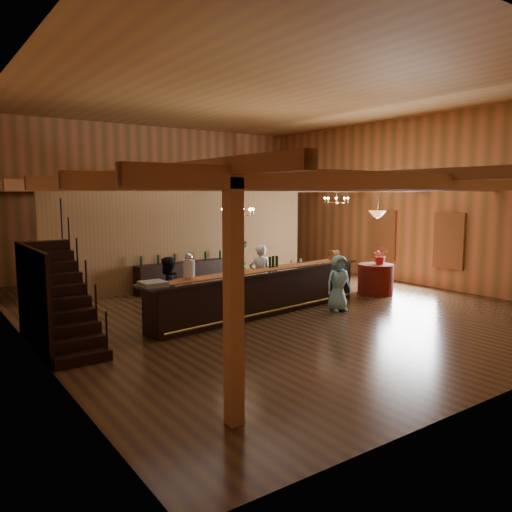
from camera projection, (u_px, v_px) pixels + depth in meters
floor at (264, 305)px, 13.58m from camera, size 14.00×14.00×0.00m
ceiling at (265, 96)px, 12.90m from camera, size 14.00×14.00×0.00m
wall_back at (156, 200)px, 18.92m from camera, size 12.00×0.10×5.50m
wall_left at (19, 207)px, 9.81m from camera, size 0.10×14.00×5.50m
wall_right at (409, 201)px, 16.67m from camera, size 0.10×14.00×5.50m
beam_grid at (254, 185)px, 13.59m from camera, size 11.90×13.90×0.39m
support_posts at (276, 248)px, 12.98m from camera, size 9.20×10.20×3.20m
partition_wall at (187, 239)px, 15.94m from camera, size 9.00×0.18×3.10m
window_right_front at (449, 241)px, 15.49m from camera, size 0.12×1.05×1.75m
window_right_back at (384, 235)px, 17.60m from camera, size 0.12×1.05×1.75m
staircase at (62, 297)px, 9.74m from camera, size 1.00×2.80×2.00m
backroom_boxes at (167, 263)px, 17.81m from camera, size 4.10×0.60×1.10m
tasting_bar at (262, 292)px, 12.45m from camera, size 6.70×1.66×1.12m
beverage_dispenser at (189, 267)px, 10.96m from camera, size 0.26×0.26×0.60m
glass_rack_tray at (153, 284)px, 10.26m from camera, size 0.50×0.50×0.10m
raffle_drum at (334, 254)px, 14.18m from camera, size 0.34×0.24×0.30m
bar_bottle_0 at (270, 262)px, 12.73m from camera, size 0.07×0.07×0.30m
bar_bottle_1 at (273, 262)px, 12.81m from camera, size 0.07×0.07×0.30m
bar_bottle_2 at (273, 262)px, 12.81m from camera, size 0.07×0.07×0.30m
bar_bottle_3 at (277, 262)px, 12.89m from camera, size 0.07×0.07×0.30m
backbar_shelf at (183, 276)px, 15.62m from camera, size 3.15×0.71×0.88m
round_table at (375, 279)px, 14.97m from camera, size 1.05×1.05×0.91m
chandelier_left at (238, 211)px, 12.51m from camera, size 0.80×0.80×0.80m
chandelier_right at (336, 200)px, 16.73m from camera, size 0.80×0.80×0.56m
pendant_lamp at (377, 214)px, 14.72m from camera, size 0.52×0.52×0.90m
bartender at (260, 275)px, 13.33m from camera, size 0.71×0.60×1.66m
staff_second at (167, 290)px, 11.64m from camera, size 0.93×0.86×1.55m
guest at (339, 283)px, 12.80m from camera, size 0.79×0.60×1.45m
floor_plant at (240, 261)px, 17.10m from camera, size 0.89×0.78×1.39m
table_flowers at (380, 255)px, 14.89m from camera, size 0.56×0.52×0.52m
table_vase at (378, 259)px, 14.90m from camera, size 0.22×0.22×0.32m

